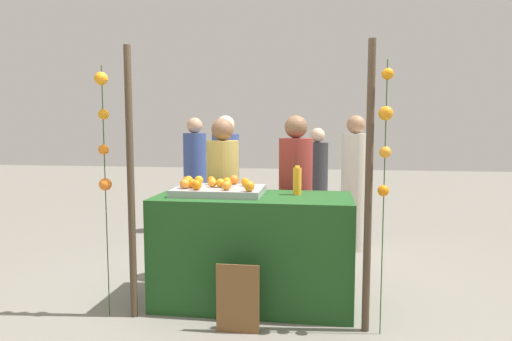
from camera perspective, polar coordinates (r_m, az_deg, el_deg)
ground_plane at (r=4.16m, az=-0.31°, el=-16.06°), size 24.00×24.00×0.00m
stall_counter at (r=4.01m, az=-0.31°, el=-9.80°), size 1.66×0.76×0.94m
orange_tray at (r=4.00m, az=-4.59°, el=-2.52°), size 0.76×0.54×0.06m
orange_0 at (r=3.99m, az=-4.43°, el=-1.56°), size 0.08×0.08×0.08m
orange_1 at (r=4.18m, az=-7.10°, el=-1.21°), size 0.08×0.08×0.08m
orange_2 at (r=4.17m, az=-5.55°, el=-1.25°), size 0.07×0.07×0.07m
orange_3 at (r=3.73m, az=-0.84°, el=-1.96°), size 0.09×0.09×0.09m
orange_4 at (r=4.04m, az=-3.62°, el=-1.42°), size 0.08×0.08×0.08m
orange_5 at (r=3.81m, az=-3.68°, el=-1.91°), size 0.07×0.07×0.07m
orange_6 at (r=4.05m, az=-8.57°, el=-1.38°), size 0.09×0.09×0.09m
orange_7 at (r=4.01m, az=-5.42°, el=-1.54°), size 0.07×0.07×0.07m
orange_8 at (r=3.94m, az=-8.85°, el=-1.65°), size 0.08×0.08×0.08m
orange_9 at (r=4.20m, az=-8.36°, el=-1.20°), size 0.08×0.08×0.08m
orange_10 at (r=4.18m, az=-2.74°, el=-1.15°), size 0.08×0.08×0.08m
orange_11 at (r=3.92m, az=-3.55°, el=-1.67°), size 0.08×0.08×0.08m
orange_12 at (r=4.05m, az=-1.36°, el=-1.43°), size 0.07×0.07×0.07m
orange_13 at (r=3.85m, az=-7.39°, el=-1.79°), size 0.08×0.08×0.08m
orange_14 at (r=3.98m, az=-7.91°, el=-1.61°), size 0.08×0.08×0.08m
juice_bottle at (r=3.96m, az=5.13°, el=-1.30°), size 0.07×0.07×0.25m
chalkboard_sign at (r=3.54m, az=-2.26°, el=-15.67°), size 0.32×0.03×0.53m
vendor_left at (r=4.60m, az=-4.12°, el=-4.28°), size 0.32×0.32×1.60m
vendor_right at (r=4.52m, az=4.90°, el=-4.28°), size 0.33×0.33×1.63m
crowd_person_0 at (r=6.64m, az=-7.55°, el=-1.05°), size 0.33×0.33×1.64m
crowd_person_1 at (r=5.64m, az=-3.76°, el=-2.17°), size 0.33×0.33×1.65m
crowd_person_2 at (r=6.44m, az=7.55°, el=-1.85°), size 0.30×0.30×1.50m
crowd_person_3 at (r=5.77m, az=12.13°, el=-2.09°), size 0.33×0.33×1.65m
canopy_post_left at (r=3.74m, az=-15.27°, el=-1.68°), size 0.06×0.06×2.15m
canopy_post_right at (r=3.45m, az=13.79°, el=-2.26°), size 0.06×0.06×2.15m
garland_strand_left at (r=3.79m, az=-18.41°, el=4.57°), size 0.11×0.11×2.00m
garland_strand_right at (r=3.39m, az=15.77°, el=4.61°), size 0.10×0.10×2.00m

